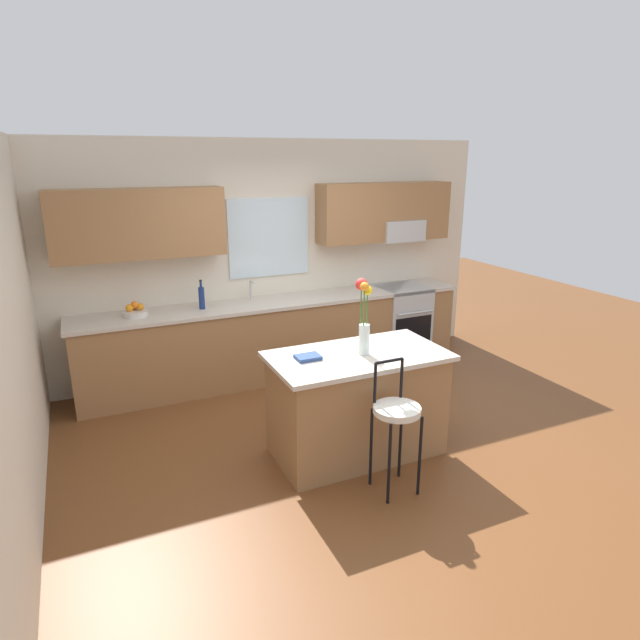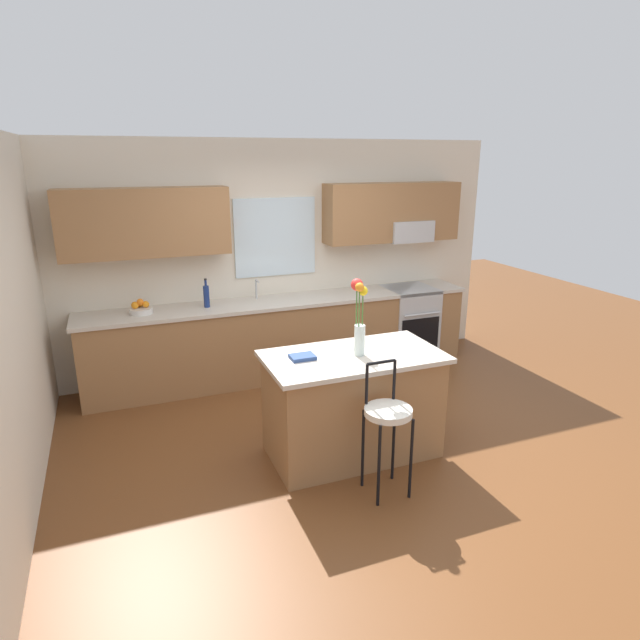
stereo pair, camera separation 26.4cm
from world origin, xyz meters
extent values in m
plane|color=brown|center=(0.00, 0.00, 0.00)|extent=(14.00, 14.00, 0.00)
cube|color=beige|center=(-2.56, 0.30, 1.35)|extent=(0.12, 4.60, 2.70)
cube|color=beige|center=(0.00, 2.06, 1.35)|extent=(5.60, 0.12, 2.70)
cube|color=#996B42|center=(-1.44, 1.83, 1.85)|extent=(1.71, 0.34, 0.70)
cube|color=#996B42|center=(1.44, 1.83, 1.85)|extent=(1.71, 0.34, 0.70)
cube|color=silver|center=(0.00, 1.99, 1.60)|extent=(0.97, 0.03, 0.90)
cube|color=#B7BABC|center=(1.65, 1.80, 1.62)|extent=(0.56, 0.36, 0.26)
cube|color=#996B42|center=(0.00, 1.70, 0.44)|extent=(4.50, 0.60, 0.88)
cube|color=beige|center=(0.00, 1.70, 0.90)|extent=(4.56, 0.64, 0.04)
cube|color=#B7BABC|center=(-0.28, 1.70, 0.85)|extent=(0.54, 0.38, 0.11)
cylinder|color=#B7BABC|center=(-0.28, 1.86, 1.03)|extent=(0.02, 0.02, 0.22)
cylinder|color=#B7BABC|center=(-0.28, 1.80, 1.14)|extent=(0.02, 0.12, 0.02)
cube|color=#B7BABC|center=(1.65, 1.68, 0.46)|extent=(0.60, 0.60, 0.92)
cube|color=black|center=(1.65, 1.38, 0.40)|extent=(0.52, 0.02, 0.40)
cylinder|color=#B7BABC|center=(1.65, 1.35, 0.66)|extent=(0.50, 0.02, 0.02)
cube|color=#996B42|center=(-0.01, -0.23, 0.44)|extent=(1.41, 0.73, 0.88)
cube|color=beige|center=(-0.01, -0.23, 0.90)|extent=(1.49, 0.81, 0.04)
cylinder|color=black|center=(-0.14, -0.99, 0.33)|extent=(0.02, 0.02, 0.66)
cylinder|color=black|center=(0.13, -0.99, 0.33)|extent=(0.02, 0.02, 0.66)
cylinder|color=black|center=(-0.14, -0.72, 0.33)|extent=(0.02, 0.02, 0.66)
cylinder|color=black|center=(0.13, -0.72, 0.33)|extent=(0.02, 0.02, 0.66)
cylinder|color=silver|center=(-0.01, -0.85, 0.69)|extent=(0.36, 0.36, 0.05)
cylinder|color=black|center=(-0.13, -0.72, 0.87)|extent=(0.02, 0.02, 0.32)
cylinder|color=black|center=(0.11, -0.72, 0.87)|extent=(0.02, 0.02, 0.32)
cylinder|color=black|center=(-0.01, -0.72, 1.03)|extent=(0.23, 0.02, 0.02)
cylinder|color=silver|center=(0.03, -0.26, 1.05)|extent=(0.09, 0.09, 0.26)
cylinder|color=#3D722D|center=(0.05, -0.25, 1.23)|extent=(0.01, 0.01, 0.47)
sphere|color=yellow|center=(0.05, -0.25, 1.47)|extent=(0.08, 0.08, 0.08)
cylinder|color=#3D722D|center=(0.02, -0.22, 1.26)|extent=(0.01, 0.01, 0.52)
sphere|color=red|center=(0.02, -0.22, 1.51)|extent=(0.10, 0.10, 0.10)
cylinder|color=#3D722D|center=(0.01, -0.28, 1.25)|extent=(0.01, 0.01, 0.51)
sphere|color=orange|center=(0.01, -0.28, 1.51)|extent=(0.07, 0.07, 0.07)
cube|color=navy|center=(-0.44, -0.17, 0.94)|extent=(0.20, 0.15, 0.03)
cylinder|color=silver|center=(-1.58, 1.70, 0.95)|extent=(0.24, 0.24, 0.06)
sphere|color=orange|center=(-1.52, 1.70, 1.01)|extent=(0.07, 0.07, 0.07)
sphere|color=orange|center=(-1.58, 1.75, 1.01)|extent=(0.07, 0.07, 0.07)
sphere|color=orange|center=(-1.63, 1.70, 1.01)|extent=(0.08, 0.08, 0.08)
sphere|color=orange|center=(-1.58, 1.70, 1.04)|extent=(0.07, 0.07, 0.07)
cylinder|color=navy|center=(-0.88, 1.70, 1.04)|extent=(0.06, 0.06, 0.24)
cylinder|color=navy|center=(-0.88, 1.70, 1.19)|extent=(0.03, 0.03, 0.07)
cylinder|color=black|center=(-0.88, 1.70, 1.23)|extent=(0.03, 0.03, 0.02)
camera|label=1|loc=(-2.05, -3.95, 2.51)|focal=30.26mm
camera|label=2|loc=(-1.81, -4.05, 2.51)|focal=30.26mm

